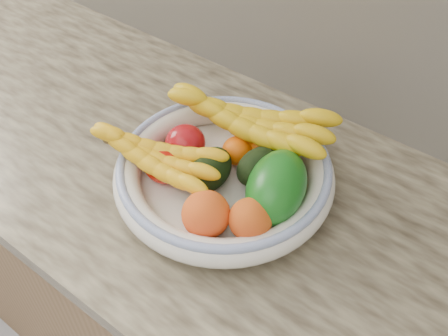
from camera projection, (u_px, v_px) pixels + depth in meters
kitchen_counter at (230, 301)px, 1.24m from camera, size 2.44×0.66×1.40m
fruit_bowl at (224, 173)px, 0.88m from camera, size 0.39×0.39×0.08m
clementine_back_left at (250, 133)px, 0.95m from camera, size 0.06×0.06×0.04m
clementine_back_right at (260, 145)px, 0.92m from camera, size 0.06×0.06×0.05m
clementine_back_mid at (246, 145)px, 0.92m from camera, size 0.05×0.05×0.05m
clementine_extra at (237, 151)px, 0.91m from camera, size 0.06×0.06×0.05m
tomato_left at (185, 143)px, 0.91m from camera, size 0.08×0.08×0.07m
tomato_near_left at (166, 163)px, 0.88m from camera, size 0.09×0.09×0.07m
avocado_center at (210, 169)px, 0.86m from camera, size 0.08×0.11×0.07m
avocado_right at (259, 166)px, 0.87m from camera, size 0.08×0.10×0.06m
green_mango at (276, 187)px, 0.82m from camera, size 0.16×0.18×0.13m
peach_front at (206, 214)px, 0.79m from camera, size 0.10×0.10×0.08m
peach_right at (250, 219)px, 0.78m from camera, size 0.09×0.09×0.07m
banana_bunch_back at (248, 125)px, 0.91m from camera, size 0.35×0.19×0.10m
banana_bunch_front at (155, 159)px, 0.86m from camera, size 0.28×0.16×0.07m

